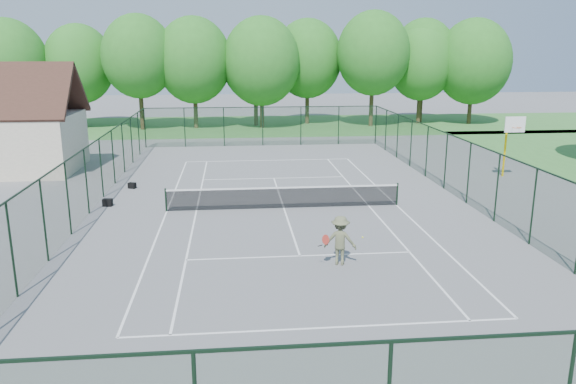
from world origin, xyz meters
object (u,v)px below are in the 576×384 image
object	(u,v)px
tennis_net	(284,196)
tennis_player	(340,240)
sports_bag_a	(108,203)
basketball_goal	(511,134)

from	to	relation	value
tennis_net	tennis_player	distance (m)	7.44
tennis_player	sports_bag_a	bearing A→B (deg)	138.79
basketball_goal	tennis_net	bearing A→B (deg)	-159.33
tennis_net	sports_bag_a	size ratio (longest dim) A/B	24.70
sports_bag_a	basketball_goal	bearing A→B (deg)	17.31
basketball_goal	sports_bag_a	bearing A→B (deg)	-169.85
tennis_net	tennis_player	world-z (taller)	tennis_player
tennis_net	sports_bag_a	bearing A→B (deg)	171.94
basketball_goal	sports_bag_a	size ratio (longest dim) A/B	8.14
basketball_goal	sports_bag_a	world-z (taller)	basketball_goal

